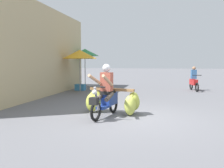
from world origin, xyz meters
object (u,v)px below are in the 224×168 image
market_umbrella_near_shop (85,52)px  market_umbrella_further_along (80,54)px  motorbike_distant_ahead_left (194,81)px  motorbike_main_loaded (108,99)px  produce_crate (80,87)px

market_umbrella_near_shop → market_umbrella_further_along: (0.42, -2.21, -0.20)m
market_umbrella_further_along → motorbike_distant_ahead_left: bearing=15.0°
motorbike_distant_ahead_left → motorbike_main_loaded: bearing=-115.8°
market_umbrella_further_along → produce_crate: market_umbrella_further_along is taller
motorbike_main_loaded → market_umbrella_further_along: (-2.84, 5.47, 1.60)m
market_umbrella_further_along → produce_crate: size_ratio=4.16×
market_umbrella_further_along → motorbike_main_loaded: bearing=-62.6°
motorbike_main_loaded → motorbike_distant_ahead_left: bearing=64.2°
market_umbrella_further_along → produce_crate: (-0.17, 0.50, -1.90)m
motorbike_main_loaded → produce_crate: motorbike_main_loaded is taller
motorbike_main_loaded → market_umbrella_further_along: bearing=117.4°
market_umbrella_near_shop → produce_crate: size_ratio=4.48×
market_umbrella_near_shop → market_umbrella_further_along: bearing=-79.3°
motorbike_main_loaded → market_umbrella_further_along: size_ratio=0.81×
market_umbrella_near_shop → motorbike_main_loaded: bearing=-67.0°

